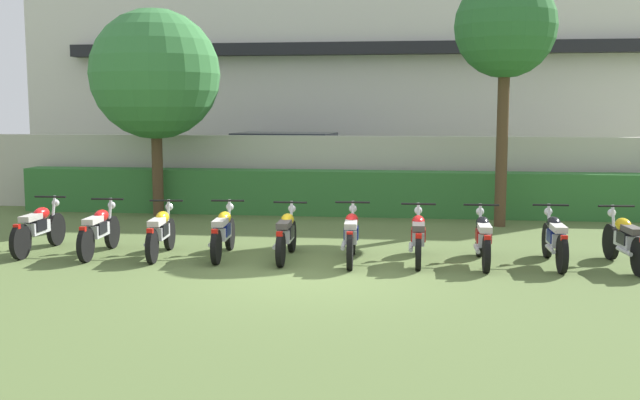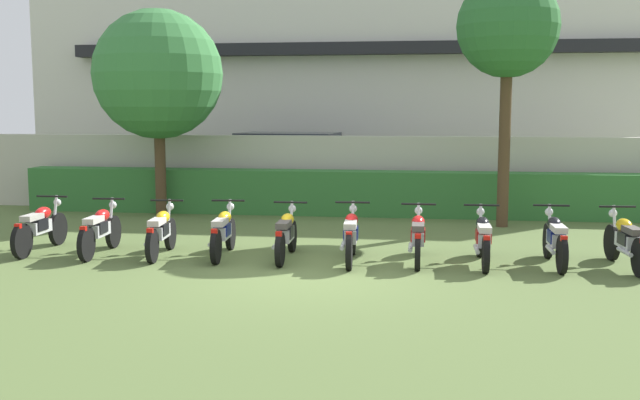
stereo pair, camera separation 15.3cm
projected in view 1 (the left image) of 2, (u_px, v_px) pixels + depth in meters
The scene contains 17 objects.
ground at pixel (309, 273), 11.68m from camera, with size 60.00×60.00×0.00m, color #566B38.
building at pixel (368, 63), 25.12m from camera, with size 21.26×6.50×8.16m.
compound_wall at pixel (349, 174), 18.58m from camera, with size 20.20×0.30×1.89m, color #BCB7A8.
hedge_row at pixel (346, 193), 17.94m from camera, with size 16.16×0.70×1.08m, color #337033.
parked_car at pixel (290, 167), 20.81m from camera, with size 4.66×2.43×1.89m.
tree_near_inspector at pixel (155, 75), 17.53m from camera, with size 3.07×3.07×4.91m.
tree_far_side at pixel (505, 29), 15.79m from camera, with size 2.17×2.17×5.39m.
motorcycle_in_row_0 at pixel (38, 227), 13.35m from camera, with size 0.60×1.94×0.97m.
motorcycle_in_row_1 at pixel (99, 230), 13.09m from camera, with size 0.60×1.86×0.96m.
motorcycle_in_row_2 at pixel (161, 232), 12.97m from camera, with size 0.60×1.80×0.95m.
motorcycle_in_row_3 at pixel (223, 232), 12.93m from camera, with size 0.60×1.86×0.95m.
motorcycle_in_row_4 at pixel (286, 234), 12.75m from camera, with size 0.60×1.86×0.94m.
motorcycle_in_row_5 at pixel (351, 235), 12.51m from camera, with size 0.60×1.90×0.97m.
motorcycle_in_row_6 at pixel (418, 236), 12.50m from camera, with size 0.60×1.85×0.94m.
motorcycle_in_row_7 at pixel (483, 238), 12.33m from camera, with size 0.60×1.89×0.95m.
motorcycle_in_row_8 at pixel (555, 238), 12.25m from camera, with size 0.60×1.87×0.96m.
motorcycle_in_row_9 at pixel (625, 240), 12.06m from camera, with size 0.60×1.91×0.97m.
Camera 1 is at (1.61, -11.34, 2.60)m, focal length 41.69 mm.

